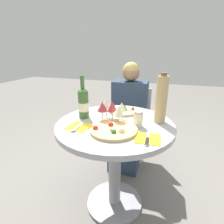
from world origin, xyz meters
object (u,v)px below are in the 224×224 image
at_px(chair_behind_diner, 130,125).
at_px(seated_diner, 128,122).
at_px(dining_table, 115,145).
at_px(tall_carafe, 161,100).
at_px(pizza_large, 113,129).
at_px(wine_bottle, 83,103).

xyz_separation_m(chair_behind_diner, seated_diner, (-0.00, -0.15, 0.10)).
xyz_separation_m(dining_table, tall_carafe, (0.31, 0.11, 0.36)).
bearing_deg(pizza_large, chair_behind_diner, 94.25).
bearing_deg(chair_behind_diner, tall_carafe, 117.51).
xyz_separation_m(dining_table, pizza_large, (0.03, -0.14, 0.20)).
bearing_deg(dining_table, chair_behind_diner, 92.85).
height_order(chair_behind_diner, wine_bottle, wine_bottle).
distance_m(dining_table, wine_bottle, 0.41).
xyz_separation_m(dining_table, chair_behind_diner, (-0.04, 0.78, -0.17)).
bearing_deg(dining_table, seated_diner, 93.50).
bearing_deg(wine_bottle, chair_behind_diner, 73.43).
height_order(pizza_large, wine_bottle, wine_bottle).
relative_size(chair_behind_diner, tall_carafe, 2.34).
bearing_deg(tall_carafe, pizza_large, -138.36).
relative_size(dining_table, seated_diner, 0.74).
bearing_deg(pizza_large, tall_carafe, 41.64).
bearing_deg(wine_bottle, tall_carafe, 8.30).
bearing_deg(seated_diner, chair_behind_diner, -90.00).
xyz_separation_m(chair_behind_diner, tall_carafe, (0.35, -0.67, 0.53)).
height_order(chair_behind_diner, pizza_large, chair_behind_diner).
xyz_separation_m(dining_table, seated_diner, (-0.04, 0.64, -0.07)).
bearing_deg(tall_carafe, dining_table, -160.19).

